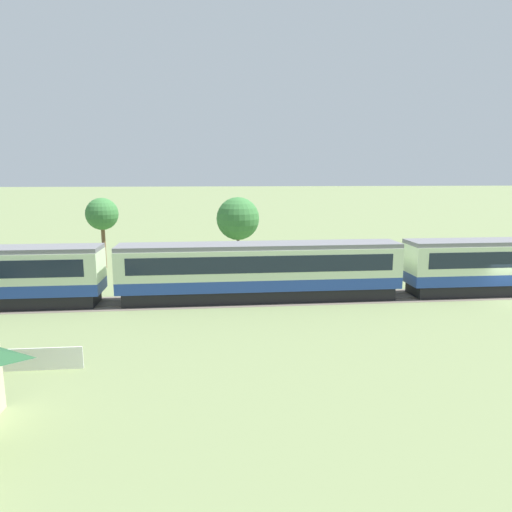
# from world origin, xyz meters

# --- Properties ---
(ground_plane) EXTENTS (600.00, 600.00, 0.00)m
(ground_plane) POSITION_xyz_m (0.00, 0.00, 0.00)
(ground_plane) COLOR #707F51
(passenger_train) EXTENTS (102.38, 2.90, 4.04)m
(passenger_train) POSITION_xyz_m (-17.17, 1.76, 2.24)
(passenger_train) COLOR #234293
(passenger_train) RESTS_ON ground_plane
(railway_track) EXTENTS (164.89, 3.60, 0.04)m
(railway_track) POSITION_xyz_m (-12.90, 1.76, 0.01)
(railway_track) COLOR #665B51
(railway_track) RESTS_ON ground_plane
(yard_tree_1) EXTENTS (4.57, 4.57, 6.38)m
(yard_tree_1) POSITION_xyz_m (-17.93, 19.11, 4.09)
(yard_tree_1) COLOR brown
(yard_tree_1) RESTS_ON ground_plane
(yard_tree_2) EXTENTS (3.00, 3.00, 6.62)m
(yard_tree_2) POSITION_xyz_m (-30.92, 14.41, 5.06)
(yard_tree_2) COLOR brown
(yard_tree_2) RESTS_ON ground_plane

